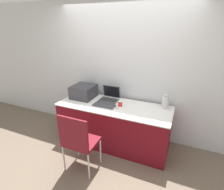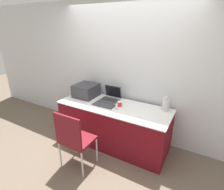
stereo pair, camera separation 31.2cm
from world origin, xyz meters
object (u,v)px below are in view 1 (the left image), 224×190
coffee_cup (120,104)px  external_keyboard (104,105)px  chair (78,139)px  laptop_left (110,97)px  metal_pitcher (166,102)px  mouse (118,108)px  printer (84,91)px

coffee_cup → external_keyboard: bearing=-158.5°
external_keyboard → chair: 0.81m
laptop_left → coffee_cup: 0.34m
metal_pitcher → chair: size_ratio=0.27×
external_keyboard → metal_pitcher: size_ratio=1.53×
external_keyboard → mouse: bearing=-1.8°
printer → chair: printer is taller
coffee_cup → metal_pitcher: (0.74, 0.24, 0.07)m
laptop_left → external_keyboard: laptop_left is taller
printer → coffee_cup: 0.83m
external_keyboard → mouse: size_ratio=5.69×
laptop_left → external_keyboard: (0.02, -0.29, -0.05)m
external_keyboard → metal_pitcher: bearing=19.1°
printer → metal_pitcher: metal_pitcher is taller
laptop_left → printer: bearing=-170.7°
laptop_left → chair: 1.10m
printer → laptop_left: 0.54m
printer → mouse: 0.85m
printer → mouse: (0.81, -0.22, -0.12)m
coffee_cup → chair: bearing=-110.0°
external_keyboard → chair: chair is taller
laptop_left → coffee_cup: laptop_left is taller
metal_pitcher → chair: metal_pitcher is taller
coffee_cup → mouse: coffee_cup is taller
mouse → chair: size_ratio=0.07×
printer → laptop_left: (0.53, 0.09, -0.08)m
mouse → chair: (-0.32, -0.76, -0.23)m
metal_pitcher → chair: bearing=-133.4°
printer → external_keyboard: 0.60m
printer → mouse: printer is taller
coffee_cup → metal_pitcher: bearing=18.2°
printer → chair: 1.15m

